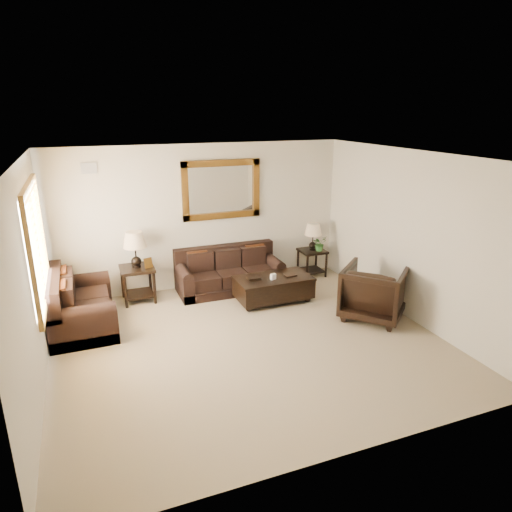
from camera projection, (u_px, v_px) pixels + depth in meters
name	position (u px, v px, depth m)	size (l,w,h in m)	color
room	(249.00, 256.00, 6.32)	(5.51, 5.01, 2.71)	gray
window	(37.00, 245.00, 6.13)	(0.07, 1.96, 1.66)	white
mirror	(222.00, 190.00, 8.48)	(1.50, 0.06, 1.10)	#543910
air_vent	(89.00, 168.00, 7.55)	(0.25, 0.02, 0.18)	#999999
sofa	(229.00, 274.00, 8.65)	(1.96, 0.84, 0.80)	black
loveseat	(78.00, 308.00, 7.11)	(0.96, 1.61, 0.91)	black
end_table_left	(136.00, 256.00, 7.96)	(0.58, 0.58, 1.28)	black
end_table_right	(313.00, 242.00, 9.23)	(0.50, 0.50, 1.10)	black
coffee_table	(273.00, 286.00, 8.10)	(1.35, 0.74, 0.57)	black
armchair	(374.00, 290.00, 7.41)	(0.94, 0.88, 0.97)	black
potted_plant	(320.00, 245.00, 9.21)	(0.27, 0.30, 0.24)	#27531C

